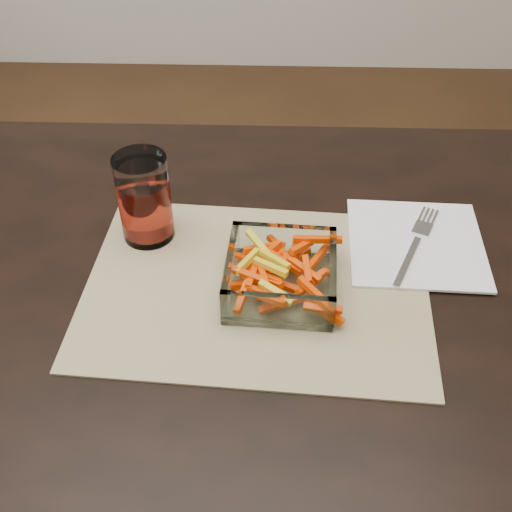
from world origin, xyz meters
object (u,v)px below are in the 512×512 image
at_px(dining_table, 182,351).
at_px(tumbler, 145,201).
at_px(fork, 416,242).
at_px(glass_bowl, 281,277).

relative_size(dining_table, tumbler, 12.42).
distance_m(tumbler, fork, 0.38).
bearing_deg(dining_table, fork, 21.39).
xyz_separation_m(dining_table, tumbler, (-0.06, 0.14, 0.15)).
xyz_separation_m(dining_table, glass_bowl, (0.13, 0.03, 0.11)).
bearing_deg(dining_table, glass_bowl, 14.19).
bearing_deg(tumbler, dining_table, -68.30).
bearing_deg(glass_bowl, dining_table, -165.81).
bearing_deg(fork, tumbler, -158.04).
xyz_separation_m(tumbler, fork, (0.38, -0.01, -0.05)).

